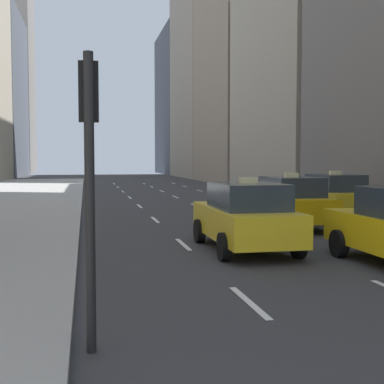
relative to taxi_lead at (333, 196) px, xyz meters
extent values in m
cube|color=white|center=(-7.00, -11.35, -0.87)|extent=(0.12, 2.00, 0.01)
cube|color=white|center=(-7.00, -5.35, -0.87)|extent=(0.12, 2.00, 0.01)
cube|color=white|center=(-7.00, 0.65, -0.87)|extent=(0.12, 2.00, 0.01)
cube|color=white|center=(-7.00, 6.65, -0.87)|extent=(0.12, 2.00, 0.01)
cube|color=white|center=(-7.00, 12.65, -0.87)|extent=(0.12, 2.00, 0.01)
cube|color=white|center=(-7.00, 18.65, -0.87)|extent=(0.12, 2.00, 0.01)
cube|color=white|center=(-7.00, 24.65, -0.87)|extent=(0.12, 2.00, 0.01)
cube|color=white|center=(-7.00, 30.65, -0.87)|extent=(0.12, 2.00, 0.01)
cube|color=white|center=(-4.20, -5.35, -0.87)|extent=(0.12, 2.00, 0.01)
cube|color=white|center=(-4.20, 0.65, -0.87)|extent=(0.12, 2.00, 0.01)
cube|color=white|center=(-4.20, 6.65, -0.87)|extent=(0.12, 2.00, 0.01)
cube|color=white|center=(-4.20, 12.65, -0.87)|extent=(0.12, 2.00, 0.01)
cube|color=white|center=(-4.20, 18.65, -0.87)|extent=(0.12, 2.00, 0.01)
cube|color=white|center=(-4.20, 24.65, -0.87)|extent=(0.12, 2.00, 0.01)
cube|color=white|center=(-4.20, 30.65, -0.87)|extent=(0.12, 2.00, 0.01)
cube|color=white|center=(-1.40, -5.35, -0.87)|extent=(0.12, 2.00, 0.01)
cube|color=white|center=(-1.40, 0.65, -0.87)|extent=(0.12, 2.00, 0.01)
cube|color=white|center=(-1.40, 6.65, -0.87)|extent=(0.12, 2.00, 0.01)
cube|color=white|center=(-1.40, 12.65, -0.87)|extent=(0.12, 2.00, 0.01)
cube|color=white|center=(-1.40, 18.65, -0.87)|extent=(0.12, 2.00, 0.01)
cube|color=white|center=(-1.40, 24.65, -0.87)|extent=(0.12, 2.00, 0.01)
cube|color=white|center=(-1.40, 30.65, -0.87)|extent=(0.12, 2.00, 0.01)
cube|color=slate|center=(-20.80, 70.62, 17.46)|extent=(6.00, 11.81, 36.68)
cube|color=#A89E89|center=(5.20, 16.37, 7.97)|extent=(6.00, 14.30, 17.71)
cube|color=gray|center=(5.20, 31.52, 15.62)|extent=(6.00, 14.68, 33.01)
cube|color=gray|center=(5.20, 47.32, 11.65)|extent=(6.00, 16.50, 25.06)
cube|color=#4C515B|center=(5.20, 64.07, 10.18)|extent=(6.00, 16.52, 22.12)
cube|color=yellow|center=(0.00, 0.07, -0.17)|extent=(1.80, 4.40, 0.76)
cube|color=#28333D|center=(0.00, -0.19, 0.53)|extent=(1.58, 2.29, 0.64)
cube|color=#F2E599|center=(0.00, -0.19, 0.92)|extent=(0.44, 0.20, 0.14)
cylinder|color=black|center=(-0.90, 1.43, -0.55)|extent=(0.22, 0.66, 0.66)
cylinder|color=black|center=(0.90, 1.43, -0.55)|extent=(0.22, 0.66, 0.66)
cylinder|color=black|center=(-0.90, -1.29, -0.55)|extent=(0.22, 0.66, 0.66)
cylinder|color=black|center=(0.90, -1.29, -0.55)|extent=(0.22, 0.66, 0.66)
cube|color=yellow|center=(-2.80, -2.39, -0.17)|extent=(1.80, 4.40, 0.76)
cube|color=#28333D|center=(-2.80, -2.65, 0.53)|extent=(1.58, 2.29, 0.64)
cube|color=#F2E599|center=(-2.80, -2.65, 0.92)|extent=(0.44, 0.20, 0.14)
cylinder|color=black|center=(-3.70, -1.02, -0.55)|extent=(0.22, 0.66, 0.66)
cylinder|color=black|center=(-1.90, -1.02, -0.55)|extent=(0.22, 0.66, 0.66)
cylinder|color=black|center=(-3.70, -3.75, -0.55)|extent=(0.22, 0.66, 0.66)
cylinder|color=black|center=(-1.90, -3.75, -0.55)|extent=(0.22, 0.66, 0.66)
cylinder|color=black|center=(-3.70, -7.93, -0.55)|extent=(0.22, 0.66, 0.66)
cube|color=yellow|center=(-5.60, -6.49, -0.17)|extent=(1.80, 4.40, 0.76)
cube|color=#28333D|center=(-5.60, -6.76, 0.53)|extent=(1.58, 2.29, 0.64)
cube|color=#F2E599|center=(-5.60, -6.76, 0.92)|extent=(0.44, 0.20, 0.14)
cylinder|color=black|center=(-6.50, -5.13, -0.55)|extent=(0.22, 0.66, 0.66)
cylinder|color=black|center=(-4.70, -5.13, -0.55)|extent=(0.22, 0.66, 0.66)
cylinder|color=black|center=(-6.50, -7.86, -0.55)|extent=(0.22, 0.66, 0.66)
cylinder|color=black|center=(-4.70, -7.86, -0.55)|extent=(0.22, 0.66, 0.66)
cylinder|color=black|center=(-9.55, -13.14, 0.92)|extent=(0.12, 0.12, 3.60)
cube|color=black|center=(-9.55, -12.96, 2.27)|extent=(0.24, 0.20, 0.72)
sphere|color=red|center=(-9.55, -12.85, 2.50)|extent=(0.14, 0.14, 0.14)
sphere|color=#4C3F14|center=(-9.55, -12.85, 2.27)|extent=(0.14, 0.14, 0.14)
sphere|color=#198C2D|center=(-9.55, -12.85, 2.04)|extent=(0.14, 0.14, 0.14)
camera|label=1|loc=(-9.60, -19.60, 1.46)|focal=50.00mm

